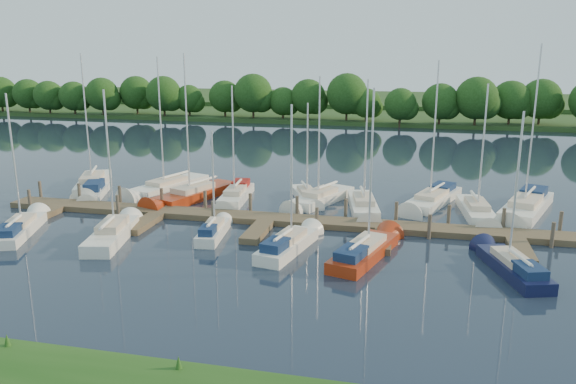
% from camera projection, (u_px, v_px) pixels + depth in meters
% --- Properties ---
extents(ground, '(260.00, 260.00, 0.00)m').
position_uv_depth(ground, '(232.00, 263.00, 31.48)').
color(ground, '#182130').
rests_on(ground, ground).
extents(dock, '(40.00, 6.00, 0.40)m').
position_uv_depth(dock, '(266.00, 222.00, 38.34)').
color(dock, '#4B3B2A').
rests_on(dock, ground).
extents(mooring_pilings, '(38.24, 2.84, 2.00)m').
position_uv_depth(mooring_pilings, '(270.00, 212.00, 39.30)').
color(mooring_pilings, '#473D33').
rests_on(mooring_pilings, ground).
extents(far_shore, '(180.00, 30.00, 0.60)m').
position_uv_depth(far_shore, '(363.00, 114.00, 102.26)').
color(far_shore, '#224119').
rests_on(far_shore, ground).
extents(distant_hill, '(220.00, 40.00, 1.40)m').
position_uv_depth(distant_hill, '(374.00, 100.00, 125.78)').
color(distant_hill, '#324F22').
rests_on(distant_hill, ground).
extents(treeline, '(146.23, 9.50, 8.17)m').
position_uv_depth(treeline, '(377.00, 99.00, 88.17)').
color(treeline, '#38281C').
rests_on(treeline, ground).
extents(sailboat_n_0, '(5.21, 9.07, 11.82)m').
position_uv_depth(sailboat_n_0, '(93.00, 186.00, 48.16)').
color(sailboat_n_0, white).
rests_on(sailboat_n_0, ground).
extents(motorboat, '(2.95, 5.39, 1.53)m').
position_uv_depth(motorboat, '(94.00, 193.00, 45.59)').
color(motorboat, white).
rests_on(motorboat, ground).
extents(sailboat_n_2, '(4.45, 9.15, 11.49)m').
position_uv_depth(sailboat_n_2, '(166.00, 188.00, 47.58)').
color(sailboat_n_2, white).
rests_on(sailboat_n_2, ground).
extents(sailboat_n_3, '(4.76, 9.25, 11.80)m').
position_uv_depth(sailboat_n_3, '(192.00, 196.00, 44.72)').
color(sailboat_n_3, '#99290E').
rests_on(sailboat_n_3, ground).
extents(sailboat_n_4, '(2.29, 7.34, 9.41)m').
position_uv_depth(sailboat_n_4, '(236.00, 197.00, 44.44)').
color(sailboat_n_4, white).
rests_on(sailboat_n_4, ground).
extents(sailboat_n_5, '(3.42, 6.13, 8.02)m').
position_uv_depth(sailboat_n_5, '(306.00, 197.00, 44.59)').
color(sailboat_n_5, white).
rests_on(sailboat_n_5, ground).
extents(sailboat_n_6, '(4.33, 7.81, 10.14)m').
position_uv_depth(sailboat_n_6, '(320.00, 200.00, 43.70)').
color(sailboat_n_6, white).
rests_on(sailboat_n_6, ground).
extents(sailboat_n_7, '(3.08, 7.89, 10.05)m').
position_uv_depth(sailboat_n_7, '(363.00, 207.00, 41.52)').
color(sailboat_n_7, white).
rests_on(sailboat_n_7, ground).
extents(sailboat_n_8, '(4.67, 8.90, 11.26)m').
position_uv_depth(sailboat_n_8, '(432.00, 200.00, 43.38)').
color(sailboat_n_8, white).
rests_on(sailboat_n_8, ground).
extents(sailboat_n_9, '(2.46, 7.67, 9.80)m').
position_uv_depth(sailboat_n_9, '(476.00, 212.00, 40.26)').
color(sailboat_n_9, white).
rests_on(sailboat_n_9, ground).
extents(sailboat_n_10, '(5.13, 9.80, 12.50)m').
position_uv_depth(sailboat_n_10, '(525.00, 209.00, 41.01)').
color(sailboat_n_10, white).
rests_on(sailboat_n_10, ground).
extents(sailboat_s_0, '(3.71, 7.31, 9.33)m').
position_uv_depth(sailboat_s_0, '(20.00, 229.00, 36.43)').
color(sailboat_s_0, white).
rests_on(sailboat_s_0, ground).
extents(sailboat_s_1, '(3.07, 7.52, 9.79)m').
position_uv_depth(sailboat_s_1, '(113.00, 235.00, 35.24)').
color(sailboat_s_1, white).
rests_on(sailboat_s_1, ground).
extents(sailboat_s_2, '(1.78, 5.41, 7.11)m').
position_uv_depth(sailboat_s_2, '(214.00, 232.00, 35.78)').
color(sailboat_s_2, white).
rests_on(sailboat_s_2, ground).
extents(sailboat_s_3, '(2.76, 7.00, 9.00)m').
position_uv_depth(sailboat_s_3, '(289.00, 245.00, 33.29)').
color(sailboat_s_3, white).
rests_on(sailboat_s_3, ground).
extents(sailboat_s_4, '(3.65, 7.86, 9.98)m').
position_uv_depth(sailboat_s_4, '(366.00, 252.00, 32.27)').
color(sailboat_s_4, '#99290E').
rests_on(sailboat_s_4, ground).
extents(sailboat_s_5, '(3.34, 6.95, 8.94)m').
position_uv_depth(sailboat_s_5, '(512.00, 267.00, 29.98)').
color(sailboat_s_5, '#101437').
rests_on(sailboat_s_5, ground).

